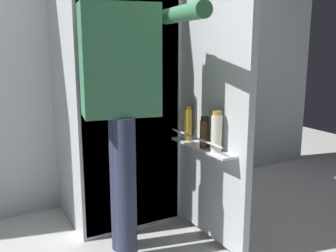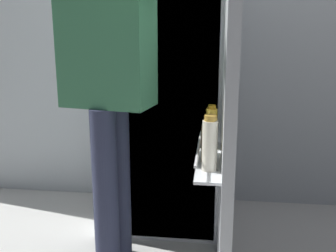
# 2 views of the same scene
# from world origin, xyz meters

# --- Properties ---
(kitchen_wall) EXTENTS (4.40, 0.10, 2.66)m
(kitchen_wall) POSITION_xyz_m (0.00, 0.90, 1.33)
(kitchen_wall) COLOR silver
(kitchen_wall) RESTS_ON ground_plane
(refrigerator) EXTENTS (0.74, 1.27, 1.76)m
(refrigerator) POSITION_xyz_m (0.03, 0.50, 0.88)
(refrigerator) COLOR silver
(refrigerator) RESTS_ON ground_plane
(person) EXTENTS (0.54, 0.77, 1.65)m
(person) POSITION_xyz_m (-0.17, 0.00, 0.99)
(person) COLOR #2D334C
(person) RESTS_ON ground_plane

